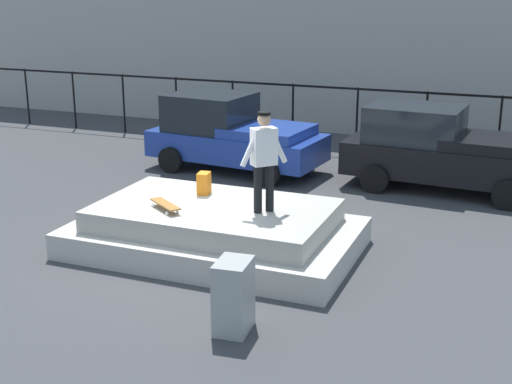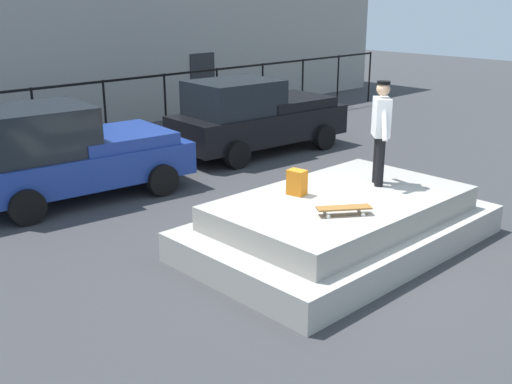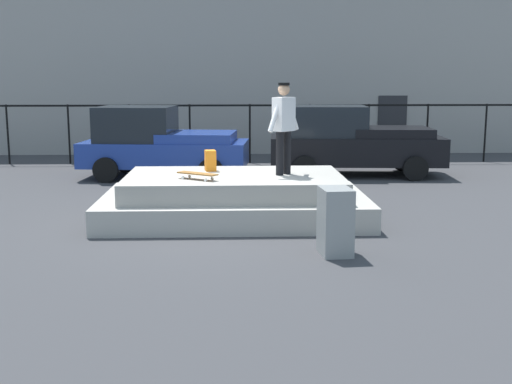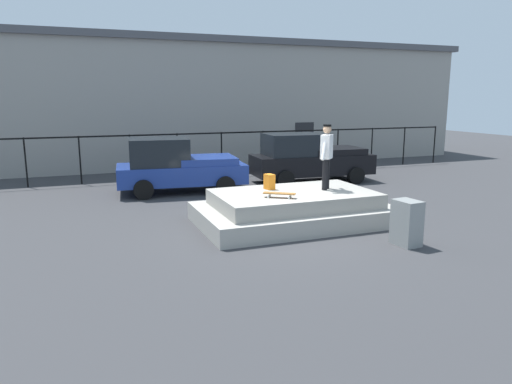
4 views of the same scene
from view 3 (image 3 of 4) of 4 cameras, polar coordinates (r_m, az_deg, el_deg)
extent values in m
plane|color=#38383A|center=(12.00, -3.80, -2.68)|extent=(60.00, 60.00, 0.00)
cube|color=#ADA89E|center=(12.30, -1.91, -1.26)|extent=(4.92, 2.99, 0.45)
cube|color=#A09B91|center=(12.23, -1.92, 0.65)|extent=(4.03, 2.45, 0.38)
cylinder|color=black|center=(12.27, 2.74, 3.49)|extent=(0.14, 0.14, 0.82)
cylinder|color=black|center=(12.10, 2.09, 3.40)|extent=(0.14, 0.14, 0.82)
cube|color=silver|center=(12.12, 2.44, 6.82)|extent=(0.45, 0.46, 0.62)
cylinder|color=silver|center=(12.32, 3.19, 6.79)|extent=(0.31, 0.32, 0.60)
cylinder|color=silver|center=(11.93, 1.67, 6.69)|extent=(0.31, 0.32, 0.60)
sphere|color=tan|center=(12.11, 2.46, 8.96)|extent=(0.22, 0.22, 0.22)
cylinder|color=black|center=(12.10, 2.46, 9.43)|extent=(0.30, 0.30, 0.05)
cube|color=brown|center=(11.65, -5.15, 1.62)|extent=(0.76, 0.61, 0.02)
cylinder|color=silver|center=(11.90, -5.83, 1.39)|extent=(0.06, 0.06, 0.06)
cylinder|color=silver|center=(11.75, -6.43, 1.27)|extent=(0.06, 0.06, 0.06)
cylinder|color=silver|center=(11.59, -3.84, 1.19)|extent=(0.06, 0.06, 0.06)
cylinder|color=silver|center=(11.43, -4.43, 1.06)|extent=(0.06, 0.06, 0.06)
cube|color=orange|center=(12.72, -4.02, 2.77)|extent=(0.24, 0.31, 0.40)
cube|color=navy|center=(17.41, -7.95, 3.38)|extent=(4.47, 2.28, 0.64)
cube|color=black|center=(17.51, -10.43, 5.90)|extent=(2.10, 1.89, 0.91)
cube|color=navy|center=(17.21, -5.16, 4.84)|extent=(2.11, 1.95, 0.24)
cylinder|color=black|center=(18.67, -11.35, 2.73)|extent=(0.66, 0.29, 0.64)
cylinder|color=black|center=(16.87, -13.01, 1.90)|extent=(0.66, 0.29, 0.64)
cylinder|color=black|center=(18.16, -3.19, 2.71)|extent=(0.66, 0.29, 0.64)
cylinder|color=black|center=(16.31, -3.99, 1.86)|extent=(0.66, 0.29, 0.64)
cube|color=black|center=(17.81, 8.75, 3.66)|extent=(4.70, 2.08, 0.74)
cube|color=black|center=(17.66, 6.21, 6.20)|extent=(2.17, 1.76, 0.81)
cube|color=black|center=(17.90, 11.72, 5.18)|extent=(2.18, 1.82, 0.24)
cylinder|color=black|center=(18.63, 4.03, 2.89)|extent=(0.65, 0.26, 0.64)
cylinder|color=black|center=(16.84, 4.27, 2.12)|extent=(0.65, 0.26, 0.64)
cylinder|color=black|center=(18.96, 12.67, 2.79)|extent=(0.65, 0.26, 0.64)
cylinder|color=black|center=(17.20, 13.78, 2.02)|extent=(0.65, 0.26, 0.64)
cube|color=gray|center=(9.82, 6.97, -2.57)|extent=(0.50, 0.64, 1.01)
cylinder|color=black|center=(21.29, -20.91, 4.73)|extent=(0.06, 0.06, 1.81)
cylinder|color=black|center=(20.77, -16.06, 4.89)|extent=(0.06, 0.06, 1.81)
cylinder|color=black|center=(20.41, -11.00, 5.01)|extent=(0.06, 0.06, 1.81)
cylinder|color=black|center=(20.21, -5.80, 5.09)|extent=(0.06, 0.06, 1.81)
cylinder|color=black|center=(20.18, -0.54, 5.14)|extent=(0.06, 0.06, 1.81)
cylinder|color=black|center=(20.31, 4.69, 5.14)|extent=(0.06, 0.06, 1.81)
cylinder|color=black|center=(20.61, 9.81, 5.09)|extent=(0.06, 0.06, 1.81)
cylinder|color=black|center=(21.07, 14.75, 5.02)|extent=(0.06, 0.06, 1.81)
cylinder|color=black|center=(21.68, 19.44, 4.91)|extent=(0.06, 0.06, 1.81)
cube|color=black|center=(20.11, -3.20, 7.58)|extent=(24.00, 0.04, 0.06)
cube|color=gray|center=(25.68, -3.01, 10.45)|extent=(29.59, 6.56, 5.64)
cube|color=#262628|center=(23.13, 11.82, 5.79)|extent=(1.00, 0.06, 2.00)
camera|label=1|loc=(5.63, 74.39, 23.24)|focal=49.25mm
camera|label=2|loc=(9.71, -51.75, 13.47)|focal=42.84mm
camera|label=4|loc=(5.38, -80.43, 8.01)|focal=33.40mm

